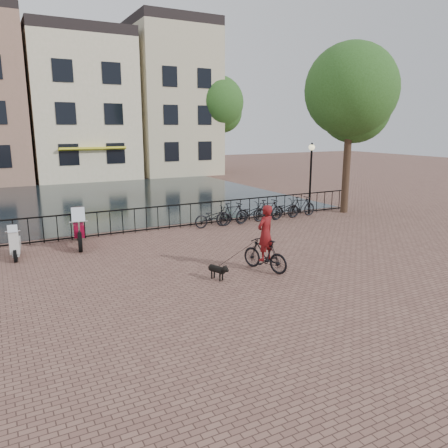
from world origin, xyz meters
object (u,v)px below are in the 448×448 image
dog (217,271)px  scooter (15,239)px  lamp_post (311,167)px  motorcycle (78,224)px  cyclist (265,242)px

dog → scooter: size_ratio=0.54×
lamp_post → dog: size_ratio=4.55×
dog → scooter: 7.07m
motorcycle → scooter: size_ratio=1.66×
dog → scooter: (-4.95, 5.04, 0.39)m
dog → motorcycle: size_ratio=0.33×
cyclist → dog: cyclist is taller
cyclist → scooter: size_ratio=1.68×
lamp_post → cyclist: size_ratio=1.46×
lamp_post → cyclist: (-6.62, -6.16, -1.48)m
motorcycle → lamp_post: bearing=11.0°
cyclist → motorcycle: size_ratio=1.01×
cyclist → lamp_post: bearing=-155.8°
scooter → lamp_post: bearing=10.6°
dog → cyclist: bearing=-17.9°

